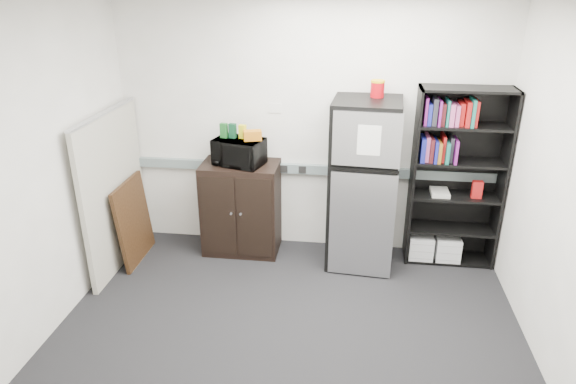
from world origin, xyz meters
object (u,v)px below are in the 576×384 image
object	(u,v)px
cabinet	(241,208)
bookshelf	(455,174)
refrigerator	(363,185)
cubicle_partition	(114,191)
microwave	(239,152)

from	to	relation	value
cabinet	bookshelf	bearing A→B (deg)	1.71
bookshelf	cabinet	distance (m)	2.25
cabinet	refrigerator	xyz separation A→B (m)	(1.28, -0.08, 0.37)
cubicle_partition	microwave	distance (m)	1.32
cabinet	microwave	distance (m)	0.64
bookshelf	microwave	bearing A→B (deg)	-177.87
cubicle_partition	microwave	xyz separation A→B (m)	(1.21, 0.40, 0.33)
cubicle_partition	refrigerator	bearing A→B (deg)	7.78
bookshelf	cabinet	size ratio (longest dim) A/B	1.84
cabinet	microwave	size ratio (longest dim) A/B	2.04
microwave	refrigerator	world-z (taller)	refrigerator
cabinet	microwave	bearing A→B (deg)	-90.00
refrigerator	cubicle_partition	bearing A→B (deg)	-168.12
cubicle_partition	refrigerator	xyz separation A→B (m)	(2.50, 0.34, 0.06)
bookshelf	cabinet	world-z (taller)	bookshelf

